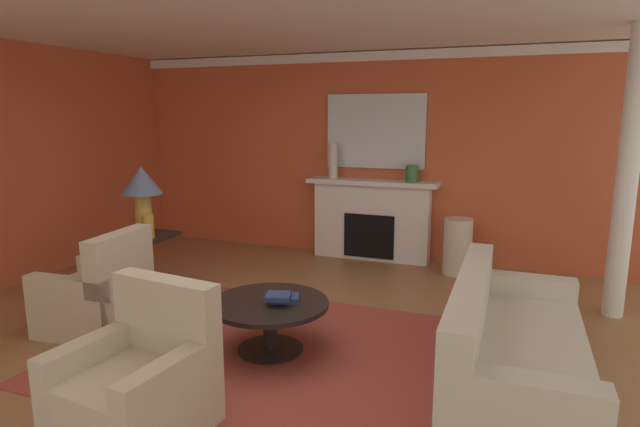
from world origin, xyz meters
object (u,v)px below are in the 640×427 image
mantel_mirror (375,131)px  coffee_table (270,314)px  sofa (511,355)px  fireplace (371,222)px  vase_mantel_right (412,174)px  armchair_near_window (98,297)px  vase_mantel_left (333,161)px  vase_tall_corner (458,246)px  armchair_facing_fireplace (138,388)px  table_lamp (142,187)px  side_table (147,261)px  vase_on_side_table (148,226)px

mantel_mirror → coffee_table: size_ratio=1.37×
mantel_mirror → sofa: mantel_mirror is taller
fireplace → vase_mantel_right: bearing=-5.1°
fireplace → armchair_near_window: fireplace is taller
sofa → vase_mantel_left: bearing=128.5°
vase_tall_corner → fireplace: bearing=166.1°
coffee_table → armchair_facing_fireplace: bearing=-101.2°
sofa → table_lamp: (-3.83, 0.78, 0.93)m
armchair_facing_fireplace → vase_tall_corner: (1.50, 4.16, 0.05)m
mantel_mirror → vase_tall_corner: (1.21, -0.42, -1.41)m
table_lamp → sofa: bearing=-11.5°
vase_mantel_right → mantel_mirror: bearing=162.8°
side_table → vase_on_side_table: vase_on_side_table is taller
mantel_mirror → vase_mantel_right: bearing=-17.2°
vase_on_side_table → table_lamp: bearing=141.3°
coffee_table → fireplace: bearing=89.4°
vase_mantel_right → vase_on_side_table: 3.38m
armchair_facing_fireplace → table_lamp: table_lamp is taller
armchair_facing_fireplace → vase_tall_corner: 4.42m
armchair_near_window → vase_on_side_table: vase_on_side_table is taller
coffee_table → vase_on_side_table: size_ratio=3.94×
side_table → vase_on_side_table: (0.15, -0.12, 0.43)m
armchair_facing_fireplace → vase_on_side_table: (-1.48, 2.00, 0.52)m
armchair_near_window → table_lamp: bearing=100.3°
fireplace → vase_tall_corner: 1.25m
fireplace → side_table: fireplace is taller
table_lamp → vase_mantel_right: bearing=42.7°
side_table → vase_mantel_left: (1.38, 2.29, 0.95)m
sofa → vase_mantel_left: 4.07m
vase_on_side_table → armchair_near_window: bearing=-88.9°
vase_mantel_left → armchair_facing_fireplace: bearing=-86.7°
armchair_near_window → table_lamp: table_lamp is taller
armchair_near_window → vase_mantel_right: bearing=54.2°
vase_tall_corner → mantel_mirror: bearing=160.8°
coffee_table → armchair_near_window: bearing=-175.4°
fireplace → table_lamp: size_ratio=2.40×
fireplace → vase_mantel_left: size_ratio=3.76×
side_table → vase_on_side_table: bearing=-38.7°
vase_mantel_left → coffee_table: bearing=-80.4°
vase_tall_corner → vase_on_side_table: 3.72m
sofa → vase_on_side_table: 3.77m
fireplace → vase_mantel_right: (0.55, -0.05, 0.70)m
armchair_facing_fireplace → coffee_table: 1.36m
vase_mantel_right → armchair_facing_fireplace: bearing=-100.9°
armchair_facing_fireplace → table_lamp: 2.82m
mantel_mirror → table_lamp: mantel_mirror is taller
mantel_mirror → vase_mantel_right: (0.55, -0.17, -0.54)m
vase_on_side_table → armchair_facing_fireplace: bearing=-53.4°
fireplace → vase_on_side_table: fireplace is taller
mantel_mirror → armchair_near_window: 4.08m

